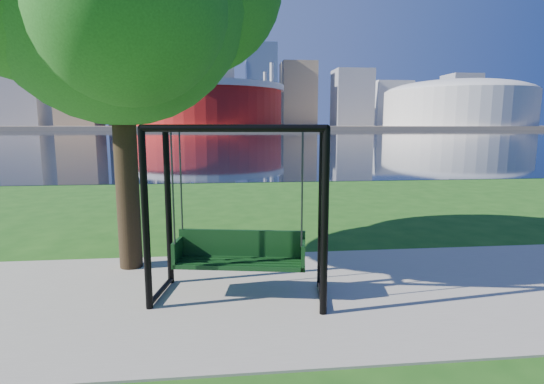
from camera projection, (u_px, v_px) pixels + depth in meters
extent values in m
plane|color=#1E5114|center=(277.00, 283.00, 6.80)|extent=(900.00, 900.00, 0.00)
cube|color=#9E937F|center=(281.00, 294.00, 6.30)|extent=(120.00, 4.00, 0.03)
cube|color=black|center=(229.00, 135.00, 106.97)|extent=(900.00, 180.00, 0.02)
cube|color=#937F60|center=(227.00, 127.00, 307.18)|extent=(900.00, 228.00, 2.00)
cylinder|color=maroon|center=(209.00, 106.00, 234.52)|extent=(80.00, 80.00, 22.00)
cylinder|color=silver|center=(209.00, 88.00, 233.04)|extent=(83.00, 83.00, 3.00)
cylinder|color=silver|center=(265.00, 99.00, 255.86)|extent=(2.00, 2.00, 32.00)
cylinder|color=silver|center=(154.00, 99.00, 248.94)|extent=(2.00, 2.00, 32.00)
cylinder|color=silver|center=(141.00, 94.00, 211.61)|extent=(2.00, 2.00, 32.00)
cylinder|color=silver|center=(272.00, 95.00, 218.54)|extent=(2.00, 2.00, 32.00)
cylinder|color=beige|center=(457.00, 109.00, 249.94)|extent=(84.00, 84.00, 20.00)
ellipsoid|color=beige|center=(458.00, 93.00, 248.53)|extent=(84.00, 84.00, 15.12)
cube|color=gray|center=(22.00, 80.00, 291.38)|extent=(28.00, 28.00, 62.00)
cube|color=#998466|center=(76.00, 60.00, 283.74)|extent=(26.00, 26.00, 88.00)
cube|color=slate|center=(130.00, 60.00, 310.90)|extent=(30.00, 24.00, 95.00)
cube|color=gray|center=(169.00, 74.00, 296.21)|extent=(24.00, 24.00, 72.00)
cube|color=silver|center=(213.00, 74.00, 328.21)|extent=(32.00, 28.00, 80.00)
cube|color=slate|center=(261.00, 86.00, 309.06)|extent=(22.00, 22.00, 58.00)
cube|color=#998466|center=(298.00, 94.00, 327.73)|extent=(26.00, 26.00, 48.00)
cube|color=gray|center=(352.00, 98.00, 322.58)|extent=(28.00, 24.00, 42.00)
cube|color=silver|center=(390.00, 104.00, 351.81)|extent=(30.00, 26.00, 36.00)
cube|color=gray|center=(460.00, 100.00, 337.12)|extent=(24.00, 24.00, 40.00)
cube|color=#998466|center=(495.00, 107.00, 356.69)|extent=(26.00, 26.00, 32.00)
cylinder|color=black|center=(146.00, 222.00, 5.60)|extent=(0.11, 0.11, 2.46)
cylinder|color=black|center=(325.00, 225.00, 5.43)|extent=(0.11, 0.11, 2.46)
cylinder|color=black|center=(168.00, 208.00, 6.55)|extent=(0.11, 0.11, 2.46)
cylinder|color=black|center=(321.00, 210.00, 6.38)|extent=(0.11, 0.11, 2.46)
cylinder|color=black|center=(232.00, 128.00, 5.32)|extent=(2.34, 0.51, 0.10)
cylinder|color=black|center=(243.00, 128.00, 6.27)|extent=(2.34, 0.51, 0.10)
cylinder|color=black|center=(154.00, 128.00, 5.88)|extent=(0.27, 0.97, 0.10)
cylinder|color=black|center=(161.00, 291.00, 6.25)|extent=(0.25, 0.96, 0.08)
cylinder|color=black|center=(325.00, 128.00, 5.72)|extent=(0.27, 0.97, 0.10)
cylinder|color=black|center=(321.00, 295.00, 6.09)|extent=(0.25, 0.96, 0.08)
cube|color=black|center=(240.00, 263.00, 6.10)|extent=(1.93, 0.81, 0.06)
cube|color=black|center=(242.00, 243.00, 6.27)|extent=(1.85, 0.38, 0.41)
cube|color=black|center=(178.00, 252.00, 6.14)|extent=(0.14, 0.48, 0.36)
cube|color=black|center=(303.00, 255.00, 6.01)|extent=(0.14, 0.48, 0.36)
cylinder|color=#35353A|center=(173.00, 189.00, 5.80)|extent=(0.03, 0.03, 1.55)
cylinder|color=#35353A|center=(302.00, 191.00, 5.67)|extent=(0.03, 0.03, 1.55)
cylinder|color=#35353A|center=(181.00, 185.00, 6.19)|extent=(0.03, 0.03, 1.55)
cylinder|color=#35353A|center=(302.00, 187.00, 6.06)|extent=(0.03, 0.03, 1.55)
cylinder|color=black|center=(126.00, 158.00, 7.20)|extent=(0.39, 0.39, 3.91)
sphere|color=#225F1B|center=(127.00, 4.00, 5.93)|extent=(2.84, 2.84, 2.84)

